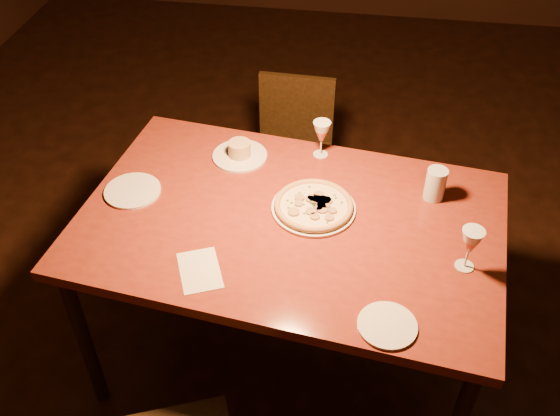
# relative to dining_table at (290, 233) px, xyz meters

# --- Properties ---
(floor) EXTENTS (7.00, 7.00, 0.00)m
(floor) POSITION_rel_dining_table_xyz_m (0.22, 0.22, -0.76)
(floor) COLOR #331911
(floor) RESTS_ON ground
(dining_table) EXTENTS (1.67, 1.18, 0.84)m
(dining_table) POSITION_rel_dining_table_xyz_m (0.00, 0.00, 0.00)
(dining_table) COLOR maroon
(dining_table) RESTS_ON floor
(chair_far) EXTENTS (0.41, 0.41, 0.82)m
(chair_far) POSITION_rel_dining_table_xyz_m (-0.12, 0.96, -0.30)
(chair_far) COLOR black
(chair_far) RESTS_ON floor
(pizza_plate) EXTENTS (0.32, 0.32, 0.03)m
(pizza_plate) POSITION_rel_dining_table_xyz_m (0.08, 0.07, 0.09)
(pizza_plate) COLOR silver
(pizza_plate) RESTS_ON dining_table
(ramekin_saucer) EXTENTS (0.23, 0.23, 0.07)m
(ramekin_saucer) POSITION_rel_dining_table_xyz_m (-0.26, 0.35, 0.10)
(ramekin_saucer) COLOR silver
(ramekin_saucer) RESTS_ON dining_table
(wine_glass_far) EXTENTS (0.07, 0.07, 0.16)m
(wine_glass_far) POSITION_rel_dining_table_xyz_m (0.07, 0.42, 0.15)
(wine_glass_far) COLOR #C75B53
(wine_glass_far) RESTS_ON dining_table
(wine_glass_right) EXTENTS (0.08, 0.08, 0.17)m
(wine_glass_right) POSITION_rel_dining_table_xyz_m (0.63, -0.15, 0.16)
(wine_glass_right) COLOR #C75B53
(wine_glass_right) RESTS_ON dining_table
(water_tumbler) EXTENTS (0.08, 0.08, 0.13)m
(water_tumbler) POSITION_rel_dining_table_xyz_m (0.53, 0.21, 0.14)
(water_tumbler) COLOR #ACB7BC
(water_tumbler) RESTS_ON dining_table
(side_plate_left) EXTENTS (0.22, 0.22, 0.01)m
(side_plate_left) POSITION_rel_dining_table_xyz_m (-0.63, 0.06, 0.08)
(side_plate_left) COLOR silver
(side_plate_left) RESTS_ON dining_table
(side_plate_near) EXTENTS (0.19, 0.19, 0.01)m
(side_plate_near) POSITION_rel_dining_table_xyz_m (0.37, -0.45, 0.08)
(side_plate_near) COLOR silver
(side_plate_near) RESTS_ON dining_table
(menu_card) EXTENTS (0.20, 0.23, 0.00)m
(menu_card) POSITION_rel_dining_table_xyz_m (-0.27, -0.31, 0.07)
(menu_card) COLOR beige
(menu_card) RESTS_ON dining_table
(pendant_light) EXTENTS (0.12, 0.12, 0.12)m
(pendant_light) POSITION_rel_dining_table_xyz_m (-0.00, 0.00, 0.90)
(pendant_light) COLOR #FF9847
(pendant_light) RESTS_ON ceiling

